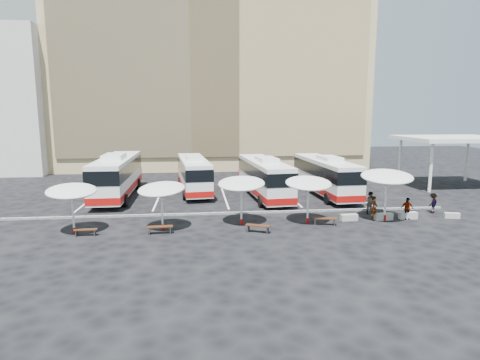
{
  "coord_description": "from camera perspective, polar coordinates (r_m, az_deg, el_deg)",
  "views": [
    {
      "loc": [
        -2.51,
        -29.09,
        7.56
      ],
      "look_at": [
        1.0,
        3.0,
        2.2
      ],
      "focal_mm": 30.0,
      "sensor_mm": 36.0,
      "label": 1
    }
  ],
  "objects": [
    {
      "name": "passenger_1",
      "position": [
        32.13,
        18.01,
        -3.08
      ],
      "size": [
        1.04,
        1.06,
        1.72
      ],
      "primitive_type": "imported",
      "rotation": [
        0.0,
        0.0,
        2.29
      ],
      "color": "black",
      "rests_on": "ground"
    },
    {
      "name": "sunshade_3",
      "position": [
        27.94,
        9.71,
        -0.48
      ],
      "size": [
        3.33,
        3.37,
        3.32
      ],
      "rotation": [
        0.0,
        0.0,
        -0.05
      ],
      "color": "white",
      "rests_on": "ground"
    },
    {
      "name": "service_canopy",
      "position": [
        47.31,
        27.97,
        5.07
      ],
      "size": [
        10.0,
        8.0,
        5.2
      ],
      "color": "white",
      "rests_on": "ground"
    },
    {
      "name": "wood_bench_2",
      "position": [
        25.92,
        2.57,
        -6.67
      ],
      "size": [
        1.64,
        1.03,
        0.49
      ],
      "rotation": [
        0.0,
        0.0,
        -0.41
      ],
      "color": "black",
      "rests_on": "ground"
    },
    {
      "name": "wood_bench_0",
      "position": [
        27.0,
        -21.1,
        -6.75
      ],
      "size": [
        1.41,
        0.4,
        0.43
      ],
      "rotation": [
        0.0,
        0.0,
        0.02
      ],
      "color": "black",
      "rests_on": "ground"
    },
    {
      "name": "passenger_3",
      "position": [
        34.15,
        25.7,
        -2.97
      ],
      "size": [
        1.16,
        1.02,
        1.56
      ],
      "primitive_type": "imported",
      "rotation": [
        0.0,
        0.0,
        3.69
      ],
      "color": "black",
      "rests_on": "ground"
    },
    {
      "name": "sunshade_0",
      "position": [
        27.37,
        -22.84,
        -1.47
      ],
      "size": [
        3.82,
        3.85,
        3.22
      ],
      "rotation": [
        0.0,
        0.0,
        0.28
      ],
      "color": "white",
      "rests_on": "ground"
    },
    {
      "name": "apartment_block",
      "position": [
        62.54,
        -30.76,
        9.45
      ],
      "size": [
        14.0,
        14.0,
        18.0
      ],
      "primitive_type": "cube",
      "color": "beige",
      "rests_on": "ground"
    },
    {
      "name": "curb_divider",
      "position": [
        30.62,
        -1.36,
        -4.72
      ],
      "size": [
        34.0,
        0.25,
        0.15
      ],
      "primitive_type": "cube",
      "color": "black",
      "rests_on": "ground"
    },
    {
      "name": "passenger_2",
      "position": [
        31.39,
        22.66,
        -3.75
      ],
      "size": [
        0.94,
        0.4,
        1.59
      ],
      "primitive_type": "imported",
      "rotation": [
        0.0,
        0.0,
        -0.01
      ],
      "color": "black",
      "rests_on": "ground"
    },
    {
      "name": "conc_bench_3",
      "position": [
        33.25,
        27.9,
        -4.48
      ],
      "size": [
        1.12,
        0.58,
        0.4
      ],
      "primitive_type": "cube",
      "rotation": [
        0.0,
        0.0,
        -0.22
      ],
      "color": "gray",
      "rests_on": "ground"
    },
    {
      "name": "sunshade_1",
      "position": [
        26.48,
        -11.11,
        -1.3
      ],
      "size": [
        4.02,
        4.04,
        3.19
      ],
      "rotation": [
        0.0,
        0.0,
        -0.41
      ],
      "color": "white",
      "rests_on": "ground"
    },
    {
      "name": "bus_2",
      "position": [
        36.47,
        3.43,
        0.52
      ],
      "size": [
        3.43,
        12.01,
        3.76
      ],
      "rotation": [
        0.0,
        0.0,
        0.08
      ],
      "color": "white",
      "rests_on": "ground"
    },
    {
      "name": "conc_bench_0",
      "position": [
        29.8,
        15.24,
        -5.16
      ],
      "size": [
        1.24,
        0.49,
        0.46
      ],
      "primitive_type": "cube",
      "rotation": [
        0.0,
        0.0,
        0.07
      ],
      "color": "gray",
      "rests_on": "ground"
    },
    {
      "name": "wood_bench_3",
      "position": [
        28.19,
        11.95,
        -5.53
      ],
      "size": [
        1.68,
        0.84,
        0.5
      ],
      "rotation": [
        0.0,
        0.0,
        -0.26
      ],
      "color": "black",
      "rests_on": "ground"
    },
    {
      "name": "ground",
      "position": [
        30.16,
        -1.27,
        -5.09
      ],
      "size": [
        120.0,
        120.0,
        0.0
      ],
      "primitive_type": "plane",
      "color": "black",
      "rests_on": "ground"
    },
    {
      "name": "bus_1",
      "position": [
        39.31,
        -6.62,
        1.0
      ],
      "size": [
        3.5,
        11.54,
        3.61
      ],
      "rotation": [
        0.0,
        0.0,
        0.1
      ],
      "color": "white",
      "rests_on": "ground"
    },
    {
      "name": "bus_0",
      "position": [
        38.27,
        -17.05,
        0.76
      ],
      "size": [
        3.03,
        12.75,
        4.04
      ],
      "rotation": [
        0.0,
        0.0,
        0.0
      ],
      "color": "white",
      "rests_on": "ground"
    },
    {
      "name": "bay_lines",
      "position": [
        37.93,
        -2.32,
        -2.07
      ],
      "size": [
        24.15,
        12.0,
        0.01
      ],
      "color": "white",
      "rests_on": "ground"
    },
    {
      "name": "conc_bench_1",
      "position": [
        30.7,
        19.73,
        -4.92
      ],
      "size": [
        1.36,
        0.6,
        0.49
      ],
      "primitive_type": "cube",
      "rotation": [
        0.0,
        0.0,
        0.12
      ],
      "color": "gray",
      "rests_on": "ground"
    },
    {
      "name": "conc_bench_2",
      "position": [
        31.68,
        22.78,
        -4.67
      ],
      "size": [
        1.31,
        0.44,
        0.49
      ],
      "primitive_type": "cube",
      "rotation": [
        0.0,
        0.0,
        0.01
      ],
      "color": "gray",
      "rests_on": "ground"
    },
    {
      "name": "bus_3",
      "position": [
        38.28,
        12.0,
        0.74
      ],
      "size": [
        3.19,
        11.91,
        3.74
      ],
      "rotation": [
        0.0,
        0.0,
        0.05
      ],
      "color": "white",
      "rests_on": "ground"
    },
    {
      "name": "wood_bench_1",
      "position": [
        26.13,
        -11.32,
        -6.71
      ],
      "size": [
        1.65,
        0.55,
        0.5
      ],
      "rotation": [
        0.0,
        0.0,
        0.07
      ],
      "color": "black",
      "rests_on": "ground"
    },
    {
      "name": "sandstone_building",
      "position": [
        61.22,
        -3.99,
        14.15
      ],
      "size": [
        42.0,
        18.25,
        29.6
      ],
      "color": "tan",
      "rests_on": "ground"
    },
    {
      "name": "sunshade_2",
      "position": [
        27.25,
        0.2,
        -0.53
      ],
      "size": [
        3.89,
        3.92,
        3.35
      ],
      "rotation": [
        0.0,
        0.0,
        -0.24
      ],
      "color": "white",
      "rests_on": "ground"
    },
    {
      "name": "sunshade_4",
      "position": [
        29.98,
        20.16,
        0.41
      ],
      "size": [
        4.38,
        4.41,
        3.72
      ],
      "rotation": [
        0.0,
        0.0,
        -0.27
      ],
      "color": "white",
      "rests_on": "ground"
    },
    {
      "name": "passenger_0",
      "position": [
        30.35,
        18.56,
        -3.82
      ],
      "size": [
        0.74,
        0.74,
        1.73
      ],
      "primitive_type": "imported",
      "rotation": [
        0.0,
        0.0,
        0.79
      ],
      "color": "black",
      "rests_on": "ground"
    }
  ]
}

